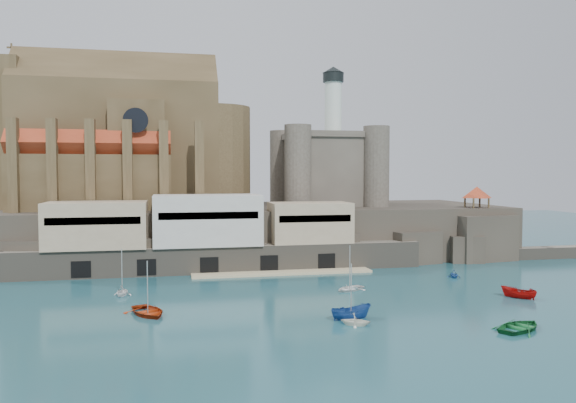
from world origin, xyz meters
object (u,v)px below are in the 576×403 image
Objects in this scene: pavilion at (477,194)px; boat_1 at (355,325)px; boat_0 at (148,315)px; boat_2 at (351,319)px; church at (128,145)px; castle_keep at (327,165)px.

boat_1 is (-38.37, -40.61, -12.73)m from pavilion.
boat_0 is 1.31× the size of boat_2.
church is at bearing 166.52° from pavilion.
boat_2 is at bearing -135.00° from pavilion.
boat_0 is 2.03× the size of boat_1.
pavilion is 1.96× the size of boat_1.
pavilion is at bearing -13.48° from church.
church is 40.39m from castle_keep.
boat_1 is 0.64× the size of boat_2.
church is at bearing 54.02° from boat_1.
pavilion reaches higher than boat_1.
castle_keep is at bearing -22.73° from boat_2.
boat_0 is (-34.98, -46.19, -18.31)m from castle_keep.
church is at bearing 17.65° from boat_2.
boat_2 is at bearing -62.46° from church.
boat_0 is 23.90m from boat_2.
boat_0 is at bearing -127.13° from castle_keep.
boat_0 is at bearing -152.94° from pavilion.
boat_0 reaches higher than boat_2.
pavilion is at bearing -54.89° from boat_2.
church is 52.18m from boat_0.
boat_2 is at bearing -102.84° from castle_keep.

